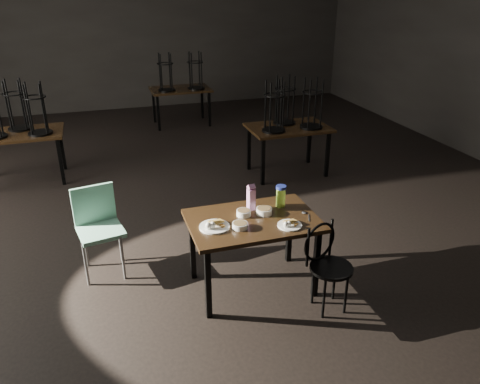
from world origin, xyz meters
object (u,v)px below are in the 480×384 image
object	(u,v)px
school_chair	(98,223)
water_bottle	(281,196)
bentwood_chair	(326,260)
main_table	(253,226)
juice_carton	(251,198)

from	to	relation	value
school_chair	water_bottle	bearing A→B (deg)	-29.35
bentwood_chair	main_table	bearing A→B (deg)	120.04
water_bottle	bentwood_chair	size ratio (longest dim) A/B	0.27
water_bottle	school_chair	size ratio (longest dim) A/B	0.24
juice_carton	water_bottle	distance (m)	0.30
main_table	school_chair	bearing A→B (deg)	151.49
juice_carton	bentwood_chair	world-z (taller)	juice_carton
juice_carton	main_table	bearing A→B (deg)	-103.41
bentwood_chair	school_chair	bearing A→B (deg)	128.83
water_bottle	school_chair	distance (m)	1.85
main_table	water_bottle	bearing A→B (deg)	26.34
juice_carton	bentwood_chair	distance (m)	0.91
juice_carton	water_bottle	size ratio (longest dim) A/B	1.22
main_table	water_bottle	distance (m)	0.43
water_bottle	main_table	bearing A→B (deg)	-153.66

